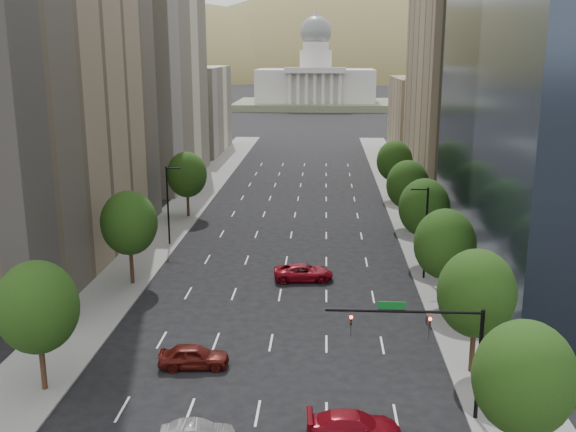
% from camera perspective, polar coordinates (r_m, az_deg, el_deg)
% --- Properties ---
extents(sidewalk_left, '(6.00, 200.00, 0.15)m').
position_cam_1_polar(sidewalk_left, '(71.80, -12.61, -3.51)').
color(sidewalk_left, slate).
rests_on(sidewalk_left, ground).
extents(sidewalk_right, '(6.00, 200.00, 0.15)m').
position_cam_1_polar(sidewalk_right, '(70.13, 12.64, -3.94)').
color(sidewalk_right, slate).
rests_on(sidewalk_right, ground).
extents(midrise_cream_left, '(14.00, 30.00, 35.00)m').
position_cam_1_polar(midrise_cream_left, '(112.62, -11.91, 11.82)').
color(midrise_cream_left, beige).
rests_on(midrise_cream_left, ground).
extents(filler_left, '(14.00, 26.00, 18.00)m').
position_cam_1_polar(filler_left, '(145.23, -8.38, 9.04)').
color(filler_left, beige).
rests_on(filler_left, ground).
extents(parking_tan_right, '(14.00, 30.00, 30.00)m').
position_cam_1_polar(parking_tan_right, '(108.08, 14.71, 10.25)').
color(parking_tan_right, '#8C7759').
rests_on(parking_tan_right, ground).
extents(filler_right, '(14.00, 26.00, 16.00)m').
position_cam_1_polar(filler_right, '(141.04, 11.93, 8.34)').
color(filler_right, '#8C7759').
rests_on(filler_right, ground).
extents(tree_right_0, '(5.20, 5.20, 8.39)m').
position_cam_1_polar(tree_right_0, '(36.14, 19.68, -13.01)').
color(tree_right_0, '#382316').
rests_on(tree_right_0, ground).
extents(tree_right_1, '(5.20, 5.20, 8.75)m').
position_cam_1_polar(tree_right_1, '(45.76, 15.92, -6.42)').
color(tree_right_1, '#382316').
rests_on(tree_right_1, ground).
extents(tree_right_2, '(5.20, 5.20, 8.61)m').
position_cam_1_polar(tree_right_2, '(56.97, 13.35, -2.36)').
color(tree_right_2, '#382316').
rests_on(tree_right_2, ground).
extents(tree_right_3, '(5.20, 5.20, 8.89)m').
position_cam_1_polar(tree_right_3, '(68.35, 11.65, 0.71)').
color(tree_right_3, '#382316').
rests_on(tree_right_3, ground).
extents(tree_right_4, '(5.20, 5.20, 8.46)m').
position_cam_1_polar(tree_right_4, '(82.00, 10.26, 2.67)').
color(tree_right_4, '#382316').
rests_on(tree_right_4, ground).
extents(tree_right_5, '(5.20, 5.20, 8.75)m').
position_cam_1_polar(tree_right_5, '(97.59, 9.16, 4.69)').
color(tree_right_5, '#382316').
rests_on(tree_right_5, ground).
extents(tree_left_0, '(5.20, 5.20, 8.75)m').
position_cam_1_polar(tree_left_0, '(44.61, -20.80, -7.35)').
color(tree_left_0, '#382316').
rests_on(tree_left_0, ground).
extents(tree_left_1, '(5.20, 5.20, 8.97)m').
position_cam_1_polar(tree_left_1, '(62.41, -13.53, -0.60)').
color(tree_left_1, '#382316').
rests_on(tree_left_1, ground).
extents(tree_left_2, '(5.20, 5.20, 8.68)m').
position_cam_1_polar(tree_left_2, '(87.10, -8.70, 3.54)').
color(tree_left_2, '#382316').
rests_on(tree_left_2, ground).
extents(streetlight_rn, '(1.70, 0.20, 9.00)m').
position_cam_1_polar(streetlight_rn, '(63.72, 11.74, -1.24)').
color(streetlight_rn, black).
rests_on(streetlight_rn, ground).
extents(streetlight_ln, '(1.70, 0.20, 9.00)m').
position_cam_1_polar(streetlight_ln, '(74.72, -10.26, 1.08)').
color(streetlight_ln, black).
rests_on(streetlight_ln, ground).
extents(traffic_signal, '(9.12, 0.40, 7.38)m').
position_cam_1_polar(traffic_signal, '(39.84, 12.77, -10.25)').
color(traffic_signal, black).
rests_on(traffic_signal, ground).
extents(capitol, '(60.00, 40.00, 35.20)m').
position_cam_1_polar(capitol, '(255.85, 2.37, 11.19)').
color(capitol, '#596647').
rests_on(capitol, ground).
extents(foothills, '(720.00, 413.00, 263.00)m').
position_cam_1_polar(foothills, '(608.85, 6.14, 8.41)').
color(foothills, olive).
rests_on(foothills, ground).
extents(car_red_near, '(5.45, 2.45, 1.55)m').
position_cam_1_polar(car_red_near, '(39.33, 5.68, -17.53)').
color(car_red_near, maroon).
rests_on(car_red_near, ground).
extents(car_maroon, '(4.99, 2.34, 1.65)m').
position_cam_1_polar(car_maroon, '(47.18, -8.11, -11.86)').
color(car_maroon, '#4D100C').
rests_on(car_maroon, ground).
extents(car_red_far, '(5.91, 3.23, 1.57)m').
position_cam_1_polar(car_red_far, '(63.36, 1.34, -4.87)').
color(car_red_far, maroon).
rests_on(car_red_far, ground).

